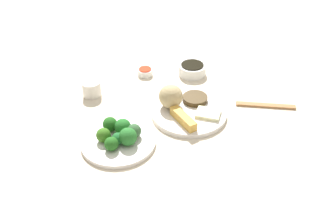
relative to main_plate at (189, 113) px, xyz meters
name	(u,v)px	position (x,y,z in m)	size (l,w,h in m)	color
tabletop	(182,113)	(0.03, 0.02, -0.02)	(2.20, 2.20, 0.02)	beige
main_plate	(189,113)	(0.00, 0.00, 0.00)	(0.25, 0.25, 0.02)	white
rice_scoop	(171,97)	(0.02, 0.06, 0.05)	(0.08, 0.08, 0.08)	tan
spring_roll	(183,119)	(-0.06, 0.02, 0.02)	(0.12, 0.03, 0.03)	gold
crab_rangoon_wonton	(208,114)	(-0.02, -0.06, 0.01)	(0.06, 0.08, 0.01)	beige
stir_fry_heap	(195,99)	(0.06, -0.02, 0.02)	(0.09, 0.09, 0.02)	#463419
broccoli_plate	(119,141)	(-0.15, 0.22, 0.00)	(0.23, 0.23, 0.01)	white
broccoli_floret_0	(111,144)	(-0.19, 0.23, 0.03)	(0.04, 0.04, 0.04)	#23611D
broccoli_floret_1	(128,137)	(-0.17, 0.19, 0.03)	(0.05, 0.05, 0.05)	#27712B
broccoli_floret_2	(123,127)	(-0.12, 0.21, 0.03)	(0.05, 0.05, 0.05)	#246E27
broccoli_floret_3	(103,135)	(-0.15, 0.26, 0.03)	(0.04, 0.04, 0.04)	#376C1D
broccoli_floret_4	(134,131)	(-0.13, 0.17, 0.03)	(0.04, 0.04, 0.04)	#355E36
broccoli_floret_5	(118,139)	(-0.16, 0.22, 0.02)	(0.04, 0.04, 0.04)	#1F662D
broccoli_floret_6	(110,124)	(-0.10, 0.25, 0.03)	(0.05, 0.05, 0.05)	#205B1B
soy_sauce_bowl	(192,70)	(0.27, -0.02, 0.01)	(0.11, 0.11, 0.04)	white
soy_sauce_bowl_liquid	(192,65)	(0.27, -0.02, 0.03)	(0.09, 0.09, 0.00)	black
sauce_ramekin_sweet_and_sour	(145,72)	(0.26, 0.16, 0.00)	(0.06, 0.06, 0.02)	white
sauce_ramekin_sweet_and_sour_liquid	(145,69)	(0.26, 0.16, 0.02)	(0.05, 0.05, 0.00)	red
teacup	(92,89)	(0.12, 0.35, 0.02)	(0.07, 0.07, 0.06)	silver
chopsticks_pair	(266,106)	(0.05, -0.27, 0.00)	(0.20, 0.02, 0.01)	#A87244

